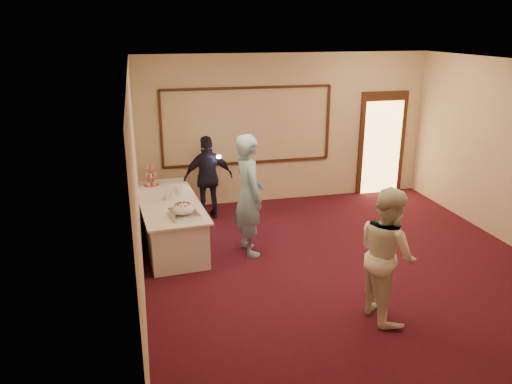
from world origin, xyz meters
TOP-DOWN VIEW (x-y plane):
  - floor at (0.00, 0.00)m, footprint 7.00×7.00m
  - room_walls at (0.00, 0.00)m, footprint 6.04×7.04m
  - wall_molding at (-0.80, 3.47)m, footprint 3.45×0.04m
  - doorway at (2.15, 3.45)m, footprint 1.05×0.07m
  - buffet_table at (-2.52, 1.74)m, footprint 1.14×2.52m
  - pavlova_tray at (-2.35, 0.95)m, footprint 0.45×0.57m
  - cupcake_stand at (-2.77, 2.64)m, footprint 0.28×0.28m
  - plate_stack_a at (-2.49, 1.75)m, footprint 0.18×0.18m
  - plate_stack_b at (-2.33, 2.00)m, footprint 0.19×0.19m
  - tart at (-2.35, 1.36)m, footprint 0.26×0.26m
  - man at (-1.31, 1.10)m, footprint 0.56×0.77m
  - woman at (-0.08, -1.10)m, footprint 0.68×0.85m
  - guest at (-1.71, 2.77)m, footprint 0.95×0.44m
  - camera_flash at (-1.54, 2.57)m, footprint 0.07×0.04m

SIDE VIEW (x-z plane):
  - floor at x=0.00m, z-range 0.00..0.00m
  - buffet_table at x=-2.52m, z-range 0.00..0.77m
  - guest at x=-1.71m, z-range 0.00..1.59m
  - tart at x=-2.35m, z-range 0.77..0.82m
  - plate_stack_a at x=-2.49m, z-range 0.77..0.92m
  - plate_stack_b at x=-2.33m, z-range 0.77..0.93m
  - woman at x=-0.08m, z-range 0.00..1.70m
  - pavlova_tray at x=-2.35m, z-range 0.76..0.95m
  - cupcake_stand at x=-2.77m, z-range 0.71..1.12m
  - man at x=-1.31m, z-range 0.00..1.95m
  - doorway at x=2.15m, z-range -0.02..2.18m
  - camera_flash at x=-1.54m, z-range 1.21..1.26m
  - wall_molding at x=-0.80m, z-range 0.83..2.38m
  - room_walls at x=0.00m, z-range 0.52..3.54m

